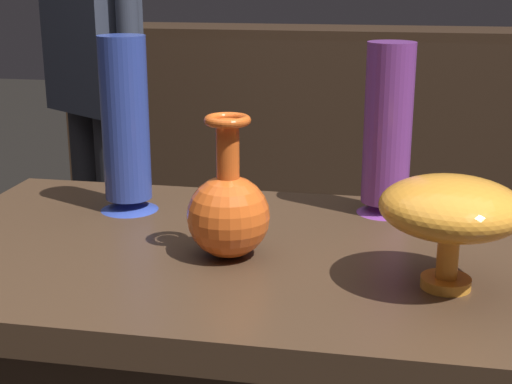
# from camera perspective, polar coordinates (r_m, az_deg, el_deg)

# --- Properties ---
(back_display_shelf) EXTENTS (2.60, 0.40, 0.99)m
(back_display_shelf) POSITION_cam_1_polar(r_m,az_deg,el_deg) (3.38, 7.76, 3.94)
(back_display_shelf) COLOR #382619
(back_display_shelf) RESTS_ON ground_plane
(vase_centerpiece) EXTENTS (0.13, 0.13, 0.22)m
(vase_centerpiece) POSITION_cam_1_polar(r_m,az_deg,el_deg) (1.14, -2.13, -1.42)
(vase_centerpiece) COLOR #E55B1E
(vase_centerpiece) RESTS_ON display_plinth
(vase_tall_behind) EXTENTS (0.10, 0.10, 0.31)m
(vase_tall_behind) POSITION_cam_1_polar(r_m,az_deg,el_deg) (1.35, 10.04, 4.56)
(vase_tall_behind) COLOR #7A388E
(vase_tall_behind) RESTS_ON display_plinth
(vase_left_accent) EXTENTS (0.20, 0.20, 0.16)m
(vase_left_accent) POSITION_cam_1_polar(r_m,az_deg,el_deg) (1.05, 14.72, -1.33)
(vase_left_accent) COLOR orange
(vase_left_accent) RESTS_ON display_plinth
(vase_right_accent) EXTENTS (0.11, 0.11, 0.32)m
(vase_right_accent) POSITION_cam_1_polar(r_m,az_deg,el_deg) (1.37, -9.95, 4.81)
(vase_right_accent) COLOR #2D429E
(vase_right_accent) RESTS_ON display_plinth
(visitor_near_left) EXTENTS (0.40, 0.33, 1.57)m
(visitor_near_left) POSITION_cam_1_polar(r_m,az_deg,el_deg) (2.55, -12.34, 9.35)
(visitor_near_left) COLOR #232328
(visitor_near_left) RESTS_ON ground_plane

